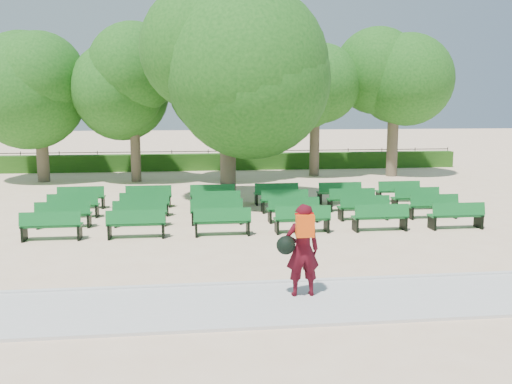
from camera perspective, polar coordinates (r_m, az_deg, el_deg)
ground at (r=17.80m, az=0.38°, el=-2.99°), size 120.00×120.00×0.00m
paving at (r=10.76m, az=5.61°, el=-10.93°), size 30.00×2.20×0.06m
curb at (r=11.82m, az=4.37°, el=-8.97°), size 30.00×0.12×0.10m
hedge at (r=31.51m, az=-2.94°, el=3.05°), size 26.00×0.70×0.90m
fence at (r=31.96m, az=-2.99°, el=2.32°), size 26.00×0.10×1.02m
tree_line at (r=27.61m, az=-2.33°, el=1.28°), size 21.80×6.80×7.04m
bench_array at (r=18.39m, az=-0.39°, el=-2.34°), size 1.62×0.59×1.00m
tree_among at (r=20.43m, az=-2.90°, el=12.55°), size 5.46×5.46×7.45m
person at (r=10.75m, az=4.55°, el=-5.67°), size 0.83×0.50×1.76m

